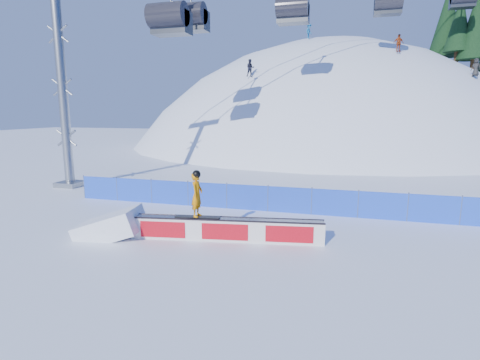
# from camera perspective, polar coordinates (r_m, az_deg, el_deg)

# --- Properties ---
(ground) EXTENTS (160.00, 160.00, 0.00)m
(ground) POSITION_cam_1_polar(r_m,az_deg,el_deg) (13.16, 4.61, -10.03)
(ground) COLOR white
(ground) RESTS_ON ground
(snow_hill) EXTENTS (64.00, 64.00, 64.00)m
(snow_hill) POSITION_cam_1_polar(r_m,az_deg,el_deg) (58.68, 12.48, -12.49)
(snow_hill) COLOR silver
(snow_hill) RESTS_ON ground
(safety_fence) EXTENTS (22.05, 0.05, 1.30)m
(safety_fence) POSITION_cam_1_polar(r_m,az_deg,el_deg) (17.24, 7.53, -3.05)
(safety_fence) COLOR blue
(safety_fence) RESTS_ON ground
(rail_box) EXTENTS (6.97, 1.56, 0.84)m
(rail_box) POSITION_cam_1_polar(r_m,az_deg,el_deg) (13.56, -2.19, -7.54)
(rail_box) COLOR silver
(rail_box) RESTS_ON ground
(snow_ramp) EXTENTS (2.66, 1.89, 1.53)m
(snow_ramp) POSITION_cam_1_polar(r_m,az_deg,el_deg) (14.97, -19.07, -8.03)
(snow_ramp) COLOR white
(snow_ramp) RESTS_ON ground
(snowboarder) EXTENTS (1.67, 0.58, 1.71)m
(snowboarder) POSITION_cam_1_polar(r_m,az_deg,el_deg) (13.42, -6.58, -2.18)
(snowboarder) COLOR black
(snowboarder) RESTS_ON rail_box
(distant_skiers) EXTENTS (21.84, 10.93, 6.78)m
(distant_skiers) POSITION_cam_1_polar(r_m,az_deg,el_deg) (42.35, 15.64, 18.63)
(distant_skiers) COLOR black
(distant_skiers) RESTS_ON ground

